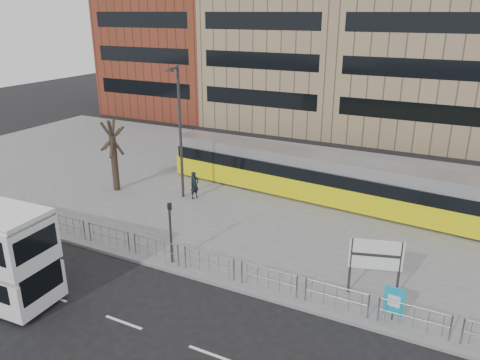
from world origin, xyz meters
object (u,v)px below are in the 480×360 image
at_px(ad_panel, 394,301).
at_px(traffic_light_west, 170,225).
at_px(station_sign, 376,257).
at_px(lamp_post_west, 180,128).
at_px(bare_tree, 110,117).
at_px(pedestrian, 195,185).
at_px(tram, 348,182).

xyz_separation_m(ad_panel, traffic_light_west, (-10.36, -0.18, 1.12)).
distance_m(station_sign, lamp_post_west, 14.95).
relative_size(station_sign, ad_panel, 1.75).
bearing_deg(traffic_light_west, lamp_post_west, 138.14).
xyz_separation_m(ad_panel, bare_tree, (-19.37, 6.22, 4.20)).
xyz_separation_m(station_sign, lamp_post_west, (-13.53, 5.68, 2.86)).
bearing_deg(ad_panel, pedestrian, 157.61).
relative_size(ad_panel, traffic_light_west, 0.47).
distance_m(traffic_light_west, lamp_post_west, 8.89).
xyz_separation_m(traffic_light_west, bare_tree, (-9.01, 6.41, 3.08)).
height_order(pedestrian, lamp_post_west, lamp_post_west).
height_order(ad_panel, pedestrian, pedestrian).
xyz_separation_m(ad_panel, lamp_post_west, (-14.62, 7.15, 3.78)).
xyz_separation_m(lamp_post_west, bare_tree, (-4.75, -0.93, 0.41)).
distance_m(pedestrian, lamp_post_west, 3.83).
height_order(station_sign, bare_tree, bare_tree).
bearing_deg(lamp_post_west, pedestrian, 13.14).
distance_m(ad_panel, pedestrian, 15.63).
bearing_deg(bare_tree, station_sign, -14.57).
xyz_separation_m(ad_panel, pedestrian, (-13.80, 7.35, 0.05)).
bearing_deg(station_sign, lamp_post_west, 140.47).
bearing_deg(bare_tree, lamp_post_west, 11.06).
height_order(traffic_light_west, bare_tree, bare_tree).
distance_m(tram, lamp_post_west, 11.02).
distance_m(ad_panel, traffic_light_west, 10.42).
bearing_deg(ad_panel, tram, 119.23).
xyz_separation_m(pedestrian, bare_tree, (-5.58, -1.12, 4.15)).
bearing_deg(station_sign, bare_tree, 148.68).
bearing_deg(tram, station_sign, -63.72).
height_order(pedestrian, bare_tree, bare_tree).
distance_m(pedestrian, bare_tree, 7.04).
bearing_deg(station_sign, tram, 94.44).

